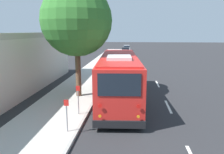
{
  "coord_description": "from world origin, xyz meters",
  "views": [
    {
      "loc": [
        -15.56,
        -0.63,
        4.63
      ],
      "look_at": [
        0.17,
        0.82,
        1.3
      ],
      "focal_mm": 35.0,
      "sensor_mm": 36.0,
      "label": 1
    }
  ],
  "objects_px": {
    "parked_sedan_navy": "(122,65)",
    "sign_post_far": "(78,100)",
    "parked_sedan_black": "(125,51)",
    "sign_post_near": "(67,115)",
    "fire_hydrant": "(100,74)",
    "parked_sedan_white": "(123,58)",
    "parked_sedan_tan": "(124,54)",
    "shuttle_bus": "(119,76)",
    "parked_sedan_silver": "(127,48)",
    "street_tree": "(77,16)"
  },
  "relations": [
    {
      "from": "parked_sedan_navy",
      "to": "sign_post_far",
      "type": "bearing_deg",
      "value": 175.01
    },
    {
      "from": "parked_sedan_black",
      "to": "sign_post_near",
      "type": "xyz_separation_m",
      "value": [
        -37.48,
        1.47,
        0.34
      ]
    },
    {
      "from": "fire_hydrant",
      "to": "parked_sedan_navy",
      "type": "bearing_deg",
      "value": -17.97
    },
    {
      "from": "parked_sedan_navy",
      "to": "sign_post_near",
      "type": "bearing_deg",
      "value": 175.77
    },
    {
      "from": "parked_sedan_navy",
      "to": "parked_sedan_white",
      "type": "distance_m",
      "value": 6.21
    },
    {
      "from": "parked_sedan_white",
      "to": "parked_sedan_tan",
      "type": "relative_size",
      "value": 0.94
    },
    {
      "from": "sign_post_near",
      "to": "sign_post_far",
      "type": "bearing_deg",
      "value": 0.0
    },
    {
      "from": "shuttle_bus",
      "to": "parked_sedan_silver",
      "type": "height_order",
      "value": "shuttle_bus"
    },
    {
      "from": "street_tree",
      "to": "sign_post_far",
      "type": "relative_size",
      "value": 5.14
    },
    {
      "from": "parked_sedan_white",
      "to": "parked_sedan_tan",
      "type": "height_order",
      "value": "parked_sedan_white"
    },
    {
      "from": "street_tree",
      "to": "sign_post_near",
      "type": "distance_m",
      "value": 7.47
    },
    {
      "from": "parked_sedan_silver",
      "to": "sign_post_far",
      "type": "bearing_deg",
      "value": 175.9
    },
    {
      "from": "sign_post_near",
      "to": "parked_sedan_tan",
      "type": "bearing_deg",
      "value": -2.61
    },
    {
      "from": "parked_sedan_tan",
      "to": "parked_sedan_black",
      "type": "distance_m",
      "value": 7.42
    },
    {
      "from": "parked_sedan_navy",
      "to": "fire_hydrant",
      "type": "height_order",
      "value": "parked_sedan_navy"
    },
    {
      "from": "parked_sedan_white",
      "to": "parked_sedan_silver",
      "type": "bearing_deg",
      "value": -2.67
    },
    {
      "from": "sign_post_near",
      "to": "fire_hydrant",
      "type": "xyz_separation_m",
      "value": [
        11.71,
        0.19,
        -0.37
      ]
    },
    {
      "from": "parked_sedan_navy",
      "to": "sign_post_near",
      "type": "xyz_separation_m",
      "value": [
        -17.47,
        1.68,
        0.35
      ]
    },
    {
      "from": "fire_hydrant",
      "to": "parked_sedan_tan",
      "type": "bearing_deg",
      "value": -4.87
    },
    {
      "from": "parked_sedan_silver",
      "to": "fire_hydrant",
      "type": "xyz_separation_m",
      "value": [
        -32.51,
        1.7,
        -0.05
      ]
    },
    {
      "from": "shuttle_bus",
      "to": "parked_sedan_white",
      "type": "height_order",
      "value": "shuttle_bus"
    },
    {
      "from": "parked_sedan_navy",
      "to": "parked_sedan_white",
      "type": "relative_size",
      "value": 1.04
    },
    {
      "from": "parked_sedan_navy",
      "to": "fire_hydrant",
      "type": "relative_size",
      "value": 5.59
    },
    {
      "from": "parked_sedan_silver",
      "to": "fire_hydrant",
      "type": "relative_size",
      "value": 5.31
    },
    {
      "from": "street_tree",
      "to": "sign_post_near",
      "type": "xyz_separation_m",
      "value": [
        -5.74,
        -0.84,
        -4.71
      ]
    },
    {
      "from": "street_tree",
      "to": "sign_post_far",
      "type": "xyz_separation_m",
      "value": [
        -3.6,
        -0.84,
        -4.66
      ]
    },
    {
      "from": "parked_sedan_navy",
      "to": "parked_sedan_tan",
      "type": "relative_size",
      "value": 0.98
    },
    {
      "from": "sign_post_near",
      "to": "parked_sedan_white",
      "type": "bearing_deg",
      "value": -3.82
    },
    {
      "from": "parked_sedan_tan",
      "to": "parked_sedan_black",
      "type": "xyz_separation_m",
      "value": [
        7.42,
        -0.09,
        -0.03
      ]
    },
    {
      "from": "parked_sedan_navy",
      "to": "sign_post_far",
      "type": "xyz_separation_m",
      "value": [
        -15.34,
        1.68,
        0.4
      ]
    },
    {
      "from": "parked_sedan_tan",
      "to": "sign_post_near",
      "type": "height_order",
      "value": "sign_post_near"
    },
    {
      "from": "parked_sedan_black",
      "to": "parked_sedan_silver",
      "type": "xyz_separation_m",
      "value": [
        6.74,
        -0.04,
        0.02
      ]
    },
    {
      "from": "parked_sedan_tan",
      "to": "sign_post_far",
      "type": "bearing_deg",
      "value": 172.28
    },
    {
      "from": "parked_sedan_black",
      "to": "sign_post_far",
      "type": "relative_size",
      "value": 2.93
    },
    {
      "from": "parked_sedan_black",
      "to": "sign_post_near",
      "type": "height_order",
      "value": "sign_post_near"
    },
    {
      "from": "parked_sedan_silver",
      "to": "street_tree",
      "type": "height_order",
      "value": "street_tree"
    },
    {
      "from": "sign_post_near",
      "to": "sign_post_far",
      "type": "relative_size",
      "value": 0.94
    },
    {
      "from": "fire_hydrant",
      "to": "parked_sedan_black",
      "type": "bearing_deg",
      "value": -3.68
    },
    {
      "from": "parked_sedan_black",
      "to": "sign_post_far",
      "type": "xyz_separation_m",
      "value": [
        -35.35,
        1.47,
        0.39
      ]
    },
    {
      "from": "parked_sedan_navy",
      "to": "parked_sedan_white",
      "type": "bearing_deg",
      "value": 2.16
    },
    {
      "from": "parked_sedan_tan",
      "to": "sign_post_near",
      "type": "bearing_deg",
      "value": 172.48
    },
    {
      "from": "parked_sedan_white",
      "to": "parked_sedan_black",
      "type": "relative_size",
      "value": 0.93
    },
    {
      "from": "parked_sedan_navy",
      "to": "shuttle_bus",
      "type": "bearing_deg",
      "value": -177.14
    },
    {
      "from": "parked_sedan_black",
      "to": "sign_post_near",
      "type": "distance_m",
      "value": 37.51
    },
    {
      "from": "parked_sedan_tan",
      "to": "sign_post_far",
      "type": "relative_size",
      "value": 2.89
    },
    {
      "from": "shuttle_bus",
      "to": "fire_hydrant",
      "type": "height_order",
      "value": "shuttle_bus"
    },
    {
      "from": "parked_sedan_white",
      "to": "parked_sedan_tan",
      "type": "distance_m",
      "value": 6.38
    },
    {
      "from": "shuttle_bus",
      "to": "parked_sedan_black",
      "type": "height_order",
      "value": "shuttle_bus"
    },
    {
      "from": "fire_hydrant",
      "to": "sign_post_near",
      "type": "bearing_deg",
      "value": -179.07
    },
    {
      "from": "sign_post_far",
      "to": "sign_post_near",
      "type": "bearing_deg",
      "value": 180.0
    }
  ]
}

